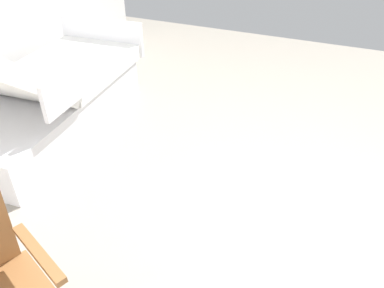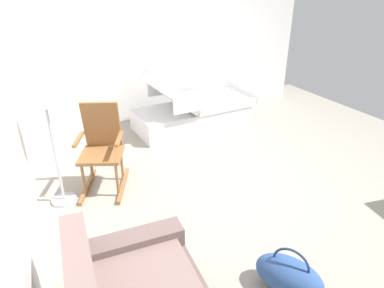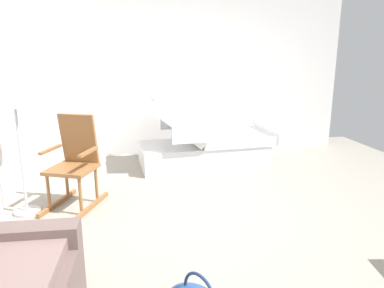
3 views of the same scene
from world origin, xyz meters
TOP-DOWN VIEW (x-y plane):
  - ground_plane at (0.00, 0.00)m, footprint 6.71×6.71m
  - side_wall at (2.74, 0.00)m, footprint 0.10×5.24m
  - hospital_bed at (1.95, -0.05)m, footprint 1.12×2.12m
  - rocking_chair at (0.70, 1.71)m, footprint 0.88×0.73m
  - floor_lamp at (0.54, 2.23)m, footprint 0.34×0.34m
  - duffel_bag at (-1.53, 0.70)m, footprint 0.64×0.56m

SIDE VIEW (x-z plane):
  - ground_plane at x=0.00m, z-range 0.00..0.00m
  - duffel_bag at x=-1.53m, z-range -0.06..0.37m
  - hospital_bed at x=1.95m, z-range -0.27..0.91m
  - rocking_chair at x=0.70m, z-range -0.02..1.03m
  - floor_lamp at x=0.54m, z-range 0.49..1.97m
  - side_wall at x=2.74m, z-range 0.00..2.70m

